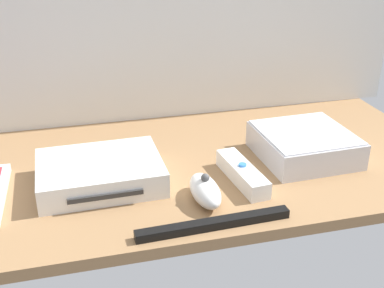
% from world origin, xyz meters
% --- Properties ---
extents(ground_plane, '(1.00, 0.48, 0.02)m').
position_xyz_m(ground_plane, '(0.00, 0.00, -0.01)').
color(ground_plane, '#936D47').
rests_on(ground_plane, ground).
extents(game_console, '(0.21, 0.17, 0.04)m').
position_xyz_m(game_console, '(-0.17, -0.04, 0.02)').
color(game_console, white).
rests_on(game_console, ground_plane).
extents(mini_computer, '(0.18, 0.18, 0.05)m').
position_xyz_m(mini_computer, '(0.21, -0.03, 0.03)').
color(mini_computer, silver).
rests_on(mini_computer, ground_plane).
extents(remote_wand, '(0.05, 0.15, 0.03)m').
position_xyz_m(remote_wand, '(0.07, -0.09, 0.02)').
color(remote_wand, white).
rests_on(remote_wand, ground_plane).
extents(remote_nunchuk, '(0.05, 0.10, 0.05)m').
position_xyz_m(remote_nunchuk, '(-0.01, -0.14, 0.02)').
color(remote_nunchuk, white).
rests_on(remote_nunchuk, ground_plane).
extents(sensor_bar, '(0.24, 0.03, 0.01)m').
position_xyz_m(sensor_bar, '(-0.02, -0.21, 0.01)').
color(sensor_bar, black).
rests_on(sensor_bar, ground_plane).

